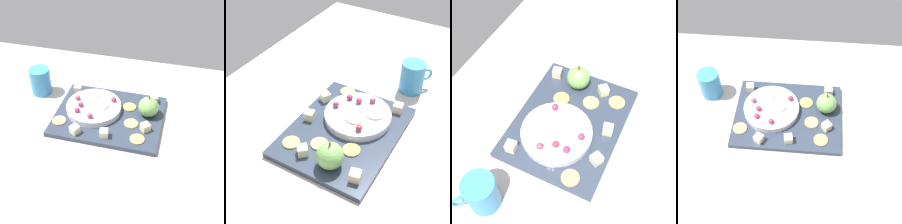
{
  "view_description": "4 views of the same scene",
  "coord_description": "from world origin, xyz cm",
  "views": [
    {
      "loc": [
        -21.78,
        72.92,
        73.04
      ],
      "look_at": [
        -3.0,
        -1.06,
        8.9
      ],
      "focal_mm": 51.19,
      "sensor_mm": 36.0,
      "label": 1
    },
    {
      "loc": [
        -56.28,
        -33.52,
        65.32
      ],
      "look_at": [
        0.12,
        -0.83,
        9.15
      ],
      "focal_mm": 52.66,
      "sensor_mm": 36.0,
      "label": 2
    },
    {
      "loc": [
        40.92,
        15.08,
        73.19
      ],
      "look_at": [
        -0.77,
        -4.98,
        9.34
      ],
      "focal_mm": 49.89,
      "sensor_mm": 36.0,
      "label": 3
    },
    {
      "loc": [
        -7.57,
        59.36,
        90.12
      ],
      "look_at": [
        -2.15,
        -2.69,
        7.95
      ],
      "focal_mm": 51.75,
      "sensor_mm": 36.0,
      "label": 4
    }
  ],
  "objects": [
    {
      "name": "cracker_1",
      "position": [
        -9.23,
        -0.84,
        5.61
      ],
      "size": [
        4.45,
        4.45,
        0.4
      ],
      "primitive_type": "cylinder",
      "color": "tan",
      "rests_on": "platter"
    },
    {
      "name": "cracker_0",
      "position": [
        13.26,
        3.39,
        5.61
      ],
      "size": [
        4.45,
        4.45,
        0.4
      ],
      "primitive_type": "cylinder",
      "color": "tan",
      "rests_on": "platter"
    },
    {
      "name": "apple_slice_0",
      "position": [
        1.78,
        -4.93,
        7.82
      ],
      "size": [
        5.18,
        5.18,
        0.6
      ],
      "primitive_type": "cylinder",
      "color": "beige",
      "rests_on": "serving_dish"
    },
    {
      "name": "cheese_cube_2",
      "position": [
        12.49,
        -12.97,
        6.66
      ],
      "size": [
        2.76,
        2.76,
        2.49
      ],
      "primitive_type": "cube",
      "rotation": [
        0.0,
        0.0,
        0.11
      ],
      "color": "beige",
      "rests_on": "platter"
    },
    {
      "name": "grape_3",
      "position": [
        3.4,
        1.73,
        8.36
      ],
      "size": [
        1.89,
        1.7,
        1.68
      ],
      "primitive_type": "ellipsoid",
      "color": "#892C50",
      "rests_on": "serving_dish"
    },
    {
      "name": "cheese_cube_3",
      "position": [
        6.62,
        7.21,
        6.66
      ],
      "size": [
        3.39,
        3.39,
        2.49
      ],
      "primitive_type": "cube",
      "rotation": [
        0.0,
        0.0,
        1.07
      ],
      "color": "beige",
      "rests_on": "platter"
    },
    {
      "name": "cracker_3",
      "position": [
        -12.4,
        5.55,
        5.61
      ],
      "size": [
        4.45,
        4.45,
        0.4
      ],
      "primitive_type": "cylinder",
      "color": "tan",
      "rests_on": "platter"
    },
    {
      "name": "grape_1",
      "position": [
        -1.82,
        -8.06,
        8.38
      ],
      "size": [
        1.89,
        1.7,
        1.72
      ],
      "primitive_type": "ellipsoid",
      "color": "#8C2D44",
      "rests_on": "serving_dish"
    },
    {
      "name": "cracker_2",
      "position": [
        -7.05,
        -8.8,
        5.61
      ],
      "size": [
        4.45,
        4.45,
        0.4
      ],
      "primitive_type": "cylinder",
      "color": "tan",
      "rests_on": "platter"
    },
    {
      "name": "grape_0",
      "position": [
        8.2,
        0.18,
        8.3
      ],
      "size": [
        1.89,
        1.7,
        1.56
      ],
      "primitive_type": "ellipsoid",
      "color": "#932853",
      "rests_on": "serving_dish"
    },
    {
      "name": "table",
      "position": [
        0.0,
        0.0,
        1.91
      ],
      "size": [
        147.1,
        84.84,
        3.83
      ],
      "primitive_type": "cube",
      "color": "#B2A8A4",
      "rests_on": "ground"
    },
    {
      "name": "apple_whole",
      "position": [
        -13.63,
        -6.68,
        8.67
      ],
      "size": [
        6.51,
        6.51,
        6.51
      ],
      "primitive_type": "sphere",
      "color": "#72B056",
      "rests_on": "platter"
    },
    {
      "name": "cheese_cube_1",
      "position": [
        -14.39,
        -13.71,
        6.66
      ],
      "size": [
        2.96,
        2.96,
        2.49
      ],
      "primitive_type": "cube",
      "rotation": [
        0.0,
        0.0,
        0.21
      ],
      "color": "beige",
      "rests_on": "platter"
    },
    {
      "name": "apple_stem",
      "position": [
        -13.63,
        -6.68,
        12.53
      ],
      "size": [
        0.5,
        0.5,
        1.2
      ],
      "primitive_type": "cylinder",
      "color": "brown",
      "rests_on": "apple_whole"
    },
    {
      "name": "grape_4",
      "position": [
        8.02,
        -2.99,
        8.35
      ],
      "size": [
        1.89,
        1.7,
        1.65
      ],
      "primitive_type": "ellipsoid",
      "color": "#982E4B",
      "rests_on": "serving_dish"
    },
    {
      "name": "cup",
      "position": [
        26.01,
        -11.89,
        8.64
      ],
      "size": [
        8.86,
        8.53,
        9.62
      ],
      "color": "#388AC0",
      "rests_on": "table"
    },
    {
      "name": "grape_2",
      "position": [
        10.12,
        -6.2,
        8.3
      ],
      "size": [
        1.89,
        1.7,
        1.56
      ],
      "primitive_type": "ellipsoid",
      "color": "#843E50",
      "rests_on": "serving_dish"
    },
    {
      "name": "platter",
      "position": [
        -1.35,
        -3.69,
        4.62
      ],
      "size": [
        34.64,
        26.96,
        1.59
      ],
      "primitive_type": "cube",
      "color": "#2C3647",
      "rests_on": "table"
    },
    {
      "name": "apple_slice_1",
      "position": [
        6.05,
        -8.86,
        7.82
      ],
      "size": [
        5.18,
        5.18,
        0.6
      ],
      "primitive_type": "cylinder",
      "color": "beige",
      "rests_on": "serving_dish"
    },
    {
      "name": "serving_dish",
      "position": [
        4.11,
        -4.7,
        6.47
      ],
      "size": [
        18.06,
        18.06,
        2.1
      ],
      "primitive_type": "cylinder",
      "color": "silver",
      "rests_on": "platter"
    },
    {
      "name": "cheese_cube_0",
      "position": [
        -13.98,
        0.89,
        6.66
      ],
      "size": [
        3.52,
        3.52,
        2.49
      ],
      "primitive_type": "cube",
      "rotation": [
        0.0,
        0.0,
        0.72
      ],
      "color": "beige",
      "rests_on": "platter"
    },
    {
      "name": "cheese_cube_4",
      "position": [
        -2.43,
        6.6,
        6.66
      ],
      "size": [
        2.92,
        2.92,
        2.49
      ],
      "primitive_type": "cube",
      "rotation": [
        0.0,
        0.0,
        0.19
      ],
      "color": "beige",
      "rests_on": "platter"
    }
  ]
}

